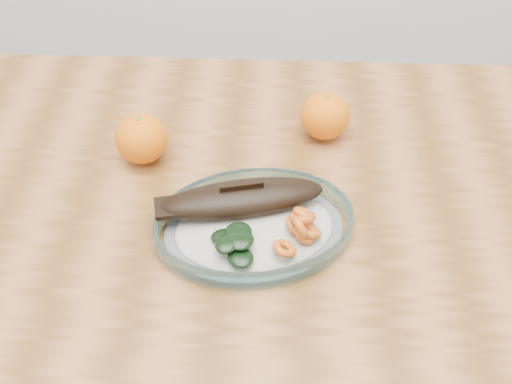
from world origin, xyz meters
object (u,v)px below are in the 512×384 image
dining_table (227,261)px  plated_meal (254,223)px  orange_right (325,116)px  orange_left (142,139)px

dining_table → plated_meal: bearing=-34.3°
plated_meal → orange_right: size_ratio=7.46×
dining_table → orange_left: orange_left is taller
plated_meal → dining_table: bearing=133.6°
orange_left → orange_right: 0.29m
orange_left → orange_right: size_ratio=1.01×
dining_table → orange_right: bearing=52.0°
dining_table → orange_right: orange_right is taller
orange_right → plated_meal: bearing=-115.6°
orange_left → orange_right: same height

